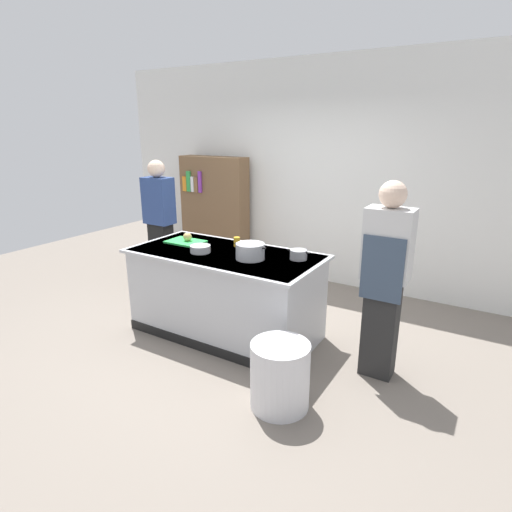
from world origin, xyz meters
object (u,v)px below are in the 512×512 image
object	(u,v)px
stock_pot	(250,251)
trash_bin	(280,375)
onion	(187,237)
juice_cup	(237,242)
bookshelf	(215,213)
mixing_bowl	(200,249)
person_chef	(385,277)
sauce_pan	(298,255)
person_guest	(160,222)

from	to	relation	value
stock_pot	trash_bin	distance (m)	1.26
onion	trash_bin	distance (m)	1.99
juice_cup	bookshelf	bearing A→B (deg)	133.17
mixing_bowl	person_chef	world-z (taller)	person_chef
juice_cup	bookshelf	xyz separation A→B (m)	(-1.45, 1.54, -0.10)
sauce_pan	mixing_bowl	xyz separation A→B (m)	(-0.95, -0.30, -0.01)
stock_pot	bookshelf	xyz separation A→B (m)	(-1.80, 1.85, -0.12)
person_guest	juice_cup	bearing A→B (deg)	73.82
onion	juice_cup	distance (m)	0.57
juice_cup	bookshelf	distance (m)	2.12
stock_pot	juice_cup	bearing A→B (deg)	139.69
person_guest	mixing_bowl	bearing A→B (deg)	57.85
juice_cup	mixing_bowl	bearing A→B (deg)	-116.88
sauce_pan	juice_cup	distance (m)	0.76
onion	stock_pot	size ratio (longest dim) A/B	0.28
sauce_pan	juice_cup	xyz separation A→B (m)	(-0.76, 0.07, 0.00)
onion	bookshelf	size ratio (longest dim) A/B	0.06
stock_pot	person_chef	xyz separation A→B (m)	(1.26, 0.11, -0.06)
mixing_bowl	juice_cup	distance (m)	0.43
onion	trash_bin	bearing A→B (deg)	-28.43
trash_bin	person_chef	bearing A→B (deg)	58.33
juice_cup	trash_bin	world-z (taller)	juice_cup
sauce_pan	person_chef	world-z (taller)	person_chef
bookshelf	trash_bin	bearing A→B (deg)	-45.55
trash_bin	bookshelf	xyz separation A→B (m)	(-2.54, 2.59, 0.58)
sauce_pan	stock_pot	bearing A→B (deg)	-150.32
juice_cup	person_guest	bearing A→B (deg)	165.07
sauce_pan	trash_bin	world-z (taller)	sauce_pan
trash_bin	person_chef	world-z (taller)	person_chef
trash_bin	mixing_bowl	bearing A→B (deg)	152.56
stock_pot	sauce_pan	size ratio (longest dim) A/B	1.49
trash_bin	sauce_pan	bearing A→B (deg)	108.82
onion	sauce_pan	distance (m)	1.31
person_guest	person_chef	bearing A→B (deg)	78.01
trash_bin	person_guest	distance (m)	3.02
onion	stock_pot	world-z (taller)	stock_pot
stock_pot	bookshelf	world-z (taller)	bookshelf
mixing_bowl	person_guest	world-z (taller)	person_guest
juice_cup	trash_bin	size ratio (longest dim) A/B	0.19
sauce_pan	juice_cup	size ratio (longest dim) A/B	2.30
person_chef	juice_cup	bearing A→B (deg)	95.78
mixing_bowl	trash_bin	distance (m)	1.59
trash_bin	bookshelf	distance (m)	3.67
mixing_bowl	person_chef	xyz separation A→B (m)	(1.81, 0.19, -0.02)
stock_pot	juice_cup	size ratio (longest dim) A/B	3.44
person_chef	person_guest	size ratio (longest dim) A/B	1.00
mixing_bowl	person_chef	size ratio (longest dim) A/B	0.12
juice_cup	bookshelf	size ratio (longest dim) A/B	0.06
onion	person_chef	world-z (taller)	person_chef
sauce_pan	person_guest	bearing A→B (deg)	168.16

